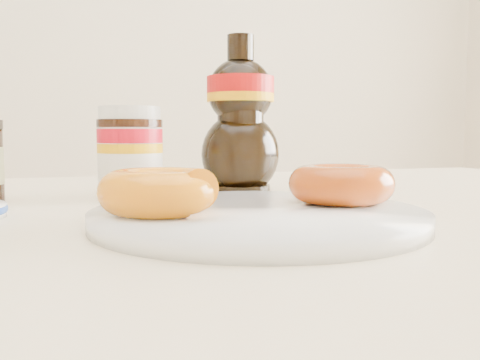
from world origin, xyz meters
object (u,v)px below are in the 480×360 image
object	(u,v)px
dining_table	(233,277)
donut_bitten	(161,191)
nutella_jar	(130,149)
syrup_bottle	(240,114)
plate	(258,216)
donut_whole	(341,184)

from	to	relation	value
dining_table	donut_bitten	xyz separation A→B (m)	(-0.10, -0.13, 0.12)
nutella_jar	syrup_bottle	bearing A→B (deg)	12.34
plate	dining_table	bearing A→B (deg)	81.46
plate	syrup_bottle	size ratio (longest dim) A/B	1.37
dining_table	syrup_bottle	size ratio (longest dim) A/B	6.67
plate	nutella_jar	bearing A→B (deg)	109.28
donut_bitten	syrup_bottle	xyz separation A→B (m)	(0.15, 0.26, 0.07)
dining_table	plate	xyz separation A→B (m)	(-0.02, -0.14, 0.09)
dining_table	syrup_bottle	world-z (taller)	syrup_bottle
plate	syrup_bottle	world-z (taller)	syrup_bottle
plate	nutella_jar	world-z (taller)	nutella_jar
donut_whole	syrup_bottle	xyz separation A→B (m)	(-0.02, 0.25, 0.07)
dining_table	donut_whole	world-z (taller)	donut_whole
dining_table	syrup_bottle	distance (m)	0.23
dining_table	nutella_jar	bearing A→B (deg)	136.97
dining_table	donut_bitten	world-z (taller)	donut_bitten
dining_table	nutella_jar	xyz separation A→B (m)	(-0.10, 0.09, 0.14)
donut_whole	dining_table	bearing A→B (deg)	119.71
dining_table	donut_bitten	bearing A→B (deg)	-127.78
donut_whole	plate	bearing A→B (deg)	-169.56
nutella_jar	syrup_bottle	world-z (taller)	syrup_bottle
donut_bitten	syrup_bottle	bearing A→B (deg)	48.60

